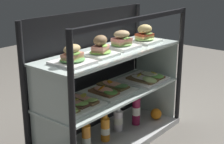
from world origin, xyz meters
TOP-DOWN VIEW (x-y plane):
  - ground_plane at (0.00, 0.00)m, footprint 6.00×6.00m
  - case_base_deck at (0.00, 0.00)m, footprint 1.11×0.41m
  - case_frame at (0.00, 0.11)m, footprint 1.11×0.41m
  - riser_lower_tier at (0.00, 0.00)m, footprint 1.04×0.35m
  - shelf_lower_glass at (0.00, 0.00)m, footprint 1.06×0.36m
  - riser_upper_tier at (0.00, 0.00)m, footprint 1.04×0.35m
  - shelf_upper_glass at (0.00, 0.00)m, footprint 1.06×0.36m
  - plated_roll_sandwich_center at (-0.36, -0.02)m, footprint 0.20×0.20m
  - plated_roll_sandwich_far_right at (-0.13, -0.02)m, footprint 0.17×0.17m
  - plated_roll_sandwich_mid_right at (0.11, 0.01)m, footprint 0.19×0.19m
  - plated_roll_sandwich_mid_left at (0.34, -0.01)m, footprint 0.18×0.18m
  - open_sandwich_tray_left_of_center at (-0.33, 0.01)m, footprint 0.29×0.27m
  - open_sandwich_tray_near_right_corner at (-0.01, 0.01)m, footprint 0.29×0.27m
  - open_sandwich_tray_center at (0.33, -0.04)m, footprint 0.29×0.27m
  - juice_bottle_front_fourth at (-0.23, 0.02)m, footprint 0.06×0.06m
  - juice_bottle_near_post at (-0.07, 0.00)m, footprint 0.06×0.06m
  - juice_bottle_front_second at (0.09, 0.02)m, footprint 0.06×0.06m
  - juice_bottle_tucked_behind at (0.25, -0.02)m, footprint 0.06×0.06m
  - orange_fruit_beside_bottles at (0.42, -0.08)m, footprint 0.08×0.08m

SIDE VIEW (x-z plane):
  - ground_plane at x=0.00m, z-range -0.02..0.00m
  - case_base_deck at x=0.00m, z-range 0.00..0.04m
  - orange_fruit_beside_bottles at x=0.42m, z-range 0.04..0.12m
  - juice_bottle_front_fourth at x=-0.23m, z-range 0.02..0.22m
  - juice_bottle_front_second at x=0.09m, z-range 0.02..0.22m
  - juice_bottle_near_post at x=-0.07m, z-range 0.02..0.23m
  - juice_bottle_tucked_behind at x=0.25m, z-range 0.02..0.28m
  - riser_lower_tier at x=0.00m, z-range 0.04..0.35m
  - shelf_lower_glass at x=0.00m, z-range 0.35..0.36m
  - open_sandwich_tray_near_right_corner at x=-0.01m, z-range 0.34..0.41m
  - open_sandwich_tray_left_of_center at x=-0.33m, z-range 0.35..0.41m
  - open_sandwich_tray_center at x=0.33m, z-range 0.35..0.41m
  - case_frame at x=0.00m, z-range 0.04..0.90m
  - riser_upper_tier at x=0.00m, z-range 0.36..0.62m
  - shelf_upper_glass at x=0.00m, z-range 0.62..0.63m
  - plated_roll_sandwich_center at x=-0.36m, z-range 0.61..0.72m
  - plated_roll_sandwich_mid_right at x=0.11m, z-range 0.62..0.73m
  - plated_roll_sandwich_far_right at x=-0.13m, z-range 0.62..0.74m
  - plated_roll_sandwich_mid_left at x=0.34m, z-range 0.61..0.74m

